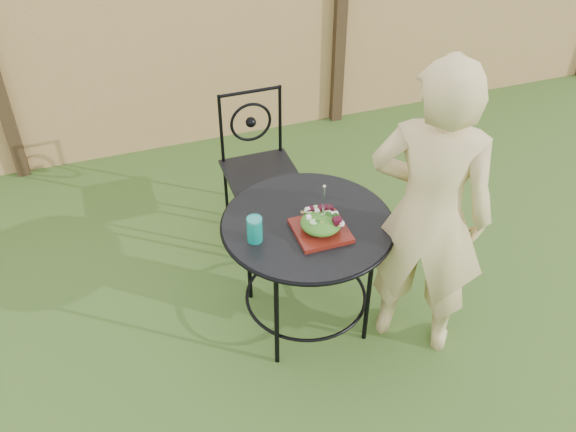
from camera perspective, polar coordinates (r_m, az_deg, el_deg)
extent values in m
plane|color=#2C4C18|center=(3.78, -1.87, -10.27)|extent=(60.00, 60.00, 0.00)
cube|color=tan|center=(5.03, -9.90, 15.33)|extent=(8.00, 0.05, 1.80)
cube|color=black|center=(5.30, 4.68, 17.59)|extent=(0.09, 0.09, 1.90)
cylinder|color=black|center=(3.37, 1.76, -0.65)|extent=(0.90, 0.90, 0.02)
torus|color=black|center=(3.37, 1.76, -0.73)|extent=(0.92, 0.92, 0.02)
torus|color=black|center=(3.73, 1.60, -7.03)|extent=(0.70, 0.70, 0.02)
cylinder|color=black|center=(3.86, 3.95, -1.68)|extent=(0.03, 0.03, 0.71)
cylinder|color=black|center=(3.73, -3.53, -3.37)|extent=(0.03, 0.03, 0.71)
cylinder|color=black|center=(3.37, -1.02, -9.01)|extent=(0.03, 0.03, 0.71)
cylinder|color=black|center=(3.52, 7.17, -6.90)|extent=(0.03, 0.03, 0.71)
cube|color=black|center=(4.19, -2.38, 3.77)|extent=(0.46, 0.46, 0.03)
cylinder|color=black|center=(4.11, -3.43, 10.97)|extent=(0.42, 0.02, 0.02)
torus|color=black|center=(4.22, -3.32, 8.32)|extent=(0.28, 0.02, 0.28)
cylinder|color=black|center=(4.14, -4.13, -0.88)|extent=(0.02, 0.02, 0.44)
cylinder|color=black|center=(4.23, 1.09, 0.23)|extent=(0.02, 0.02, 0.44)
cylinder|color=black|center=(4.45, -5.52, 2.23)|extent=(0.02, 0.02, 0.44)
cylinder|color=black|center=(4.53, -0.62, 3.21)|extent=(0.02, 0.02, 0.44)
cylinder|color=black|center=(4.19, -5.96, 7.61)|extent=(0.02, 0.02, 0.50)
cylinder|color=black|center=(4.28, -0.71, 8.54)|extent=(0.02, 0.02, 0.50)
imported|color=tan|center=(3.26, 12.38, 0.06)|extent=(0.75, 0.71, 1.72)
cube|color=#47160A|center=(3.29, 2.92, -1.30)|extent=(0.27, 0.27, 0.02)
ellipsoid|color=#235614|center=(3.26, 2.95, -0.60)|extent=(0.21, 0.21, 0.08)
cylinder|color=silver|center=(3.18, 3.19, 1.25)|extent=(0.01, 0.01, 0.18)
cylinder|color=#0C8B7B|center=(3.21, -2.98, -1.19)|extent=(0.08, 0.08, 0.14)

